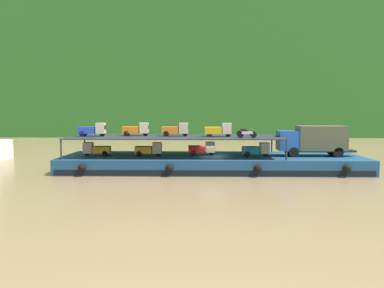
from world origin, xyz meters
TOP-DOWN VIEW (x-y plane):
  - ground_plane at (0.00, 0.00)m, footprint 400.00×400.00m
  - hillside_far_bank at (0.00, 62.81)m, footprint 110.89×34.81m
  - cargo_barge at (0.00, -0.03)m, footprint 30.63×8.94m
  - covered_lorry at (10.33, -0.21)m, footprint 7.86×2.31m
  - cargo_rack at (-3.80, 0.00)m, footprint 21.43×7.54m
  - mini_truck_lower_stern at (-11.96, -0.42)m, footprint 2.78×1.28m
  - mini_truck_lower_aft at (-6.50, -0.45)m, footprint 2.76×1.23m
  - mini_truck_lower_mid at (-1.05, 0.43)m, footprint 2.79×1.29m
  - mini_truck_lower_fore at (4.48, -0.42)m, footprint 2.75×1.22m
  - mini_truck_upper_stern at (-12.39, -0.11)m, footprint 2.78×1.26m
  - mini_truck_upper_mid at (-7.99, 0.60)m, footprint 2.80×1.30m
  - mini_truck_upper_fore at (-3.80, 0.23)m, footprint 2.74×1.21m
  - mini_truck_upper_bow at (0.64, -0.32)m, footprint 2.74×1.20m
  - motorcycle_upper_port at (3.30, -2.27)m, footprint 1.90×0.55m
  - motorcycle_upper_centre at (3.42, -0.00)m, footprint 1.90×0.55m

SIDE VIEW (x-z plane):
  - ground_plane at x=0.00m, z-range 0.00..0.00m
  - cargo_barge at x=0.00m, z-range 0.00..1.50m
  - mini_truck_lower_stern at x=-11.96m, z-range 1.50..2.88m
  - mini_truck_lower_aft at x=-6.50m, z-range 1.50..2.88m
  - mini_truck_lower_mid at x=-1.05m, z-range 1.50..2.88m
  - mini_truck_lower_fore at x=4.48m, z-range 1.50..2.88m
  - covered_lorry at x=10.33m, z-range 1.64..4.74m
  - cargo_rack at x=-3.80m, z-range 2.44..4.44m
  - motorcycle_upper_port at x=3.30m, z-range 3.50..4.37m
  - motorcycle_upper_centre at x=3.42m, z-range 3.50..4.37m
  - mini_truck_upper_stern at x=-12.39m, z-range 3.50..4.88m
  - mini_truck_upper_mid at x=-7.99m, z-range 3.50..4.88m
  - mini_truck_upper_fore at x=-3.80m, z-range 3.50..4.88m
  - mini_truck_upper_bow at x=0.64m, z-range 3.50..4.88m
  - hillside_far_bank at x=0.00m, z-range 2.69..45.29m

